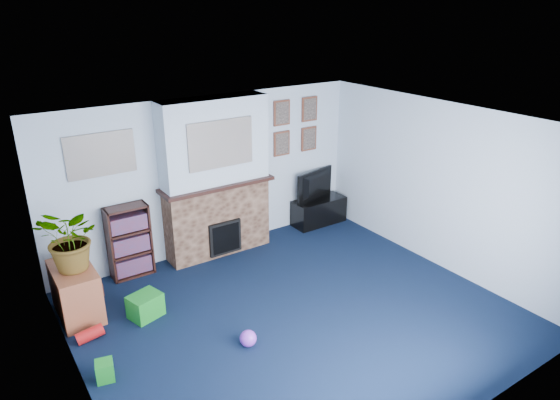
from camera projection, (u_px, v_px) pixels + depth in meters
floor at (295, 314)px, 6.24m from camera, size 5.00×4.50×0.01m
ceiling at (298, 125)px, 5.35m from camera, size 5.00×4.50×0.01m
wall_back at (210, 175)px, 7.53m from camera, size 5.00×0.04×2.40m
wall_front at (458, 323)px, 4.06m from camera, size 5.00×0.04×2.40m
wall_left at (72, 292)px, 4.50m from camera, size 0.04×4.50×2.40m
wall_right at (439, 186)px, 7.09m from camera, size 0.04×4.50×2.40m
chimney_breast at (216, 180)px, 7.38m from camera, size 1.72×0.50×2.40m
collage_main at (221, 144)px, 6.99m from camera, size 1.00×0.03×0.68m
collage_left at (101, 155)px, 6.50m from camera, size 0.90×0.03×0.58m
portrait_tl at (282, 113)px, 7.89m from camera, size 0.30×0.03×0.40m
portrait_tr at (309, 109)px, 8.18m from camera, size 0.30×0.03×0.40m
portrait_bl at (282, 144)px, 8.08m from camera, size 0.30×0.03×0.40m
portrait_br at (309, 139)px, 8.36m from camera, size 0.30×0.03×0.40m
tv_stand at (319, 211)px, 8.73m from camera, size 0.95×0.40×0.45m
television at (319, 185)px, 8.57m from camera, size 0.87×0.31×0.50m
bookshelf at (129, 243)px, 6.97m from camera, size 0.58×0.28×1.05m
sideboard at (76, 290)px, 6.11m from camera, size 0.46×0.83×0.65m
potted_plant at (72, 239)px, 5.84m from camera, size 0.93×0.96×0.81m
mantel_clock at (211, 180)px, 7.28m from camera, size 0.10×0.06×0.14m
mantel_candle at (232, 175)px, 7.45m from camera, size 0.04×0.04×0.14m
mantel_teddy at (186, 185)px, 7.07m from camera, size 0.13×0.13×0.13m
mantel_can at (256, 171)px, 7.68m from camera, size 0.07×0.07×0.13m
green_crate at (145, 306)px, 6.15m from camera, size 0.45×0.40×0.30m
toy_ball at (248, 339)px, 5.63m from camera, size 0.19×0.19×0.19m
toy_block at (105, 371)px, 5.12m from camera, size 0.21×0.21×0.22m
toy_tube at (90, 334)px, 5.75m from camera, size 0.32×0.14×0.18m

